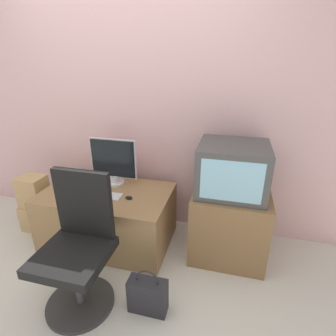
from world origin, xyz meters
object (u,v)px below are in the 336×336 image
mouse (129,198)px  crt_tv (232,169)px  cardboard_box_lower (39,216)px  main_monitor (113,162)px  office_chair (78,251)px  keyboard (103,195)px  handbag (148,295)px

mouse → crt_tv: 0.95m
mouse → cardboard_box_lower: bearing=176.4°
main_monitor → office_chair: (0.12, -0.91, -0.33)m
keyboard → cardboard_box_lower: bearing=174.9°
keyboard → crt_tv: size_ratio=0.62×
cardboard_box_lower → handbag: size_ratio=0.78×
crt_tv → office_chair: bearing=-141.1°
office_chair → cardboard_box_lower: 1.24m
office_chair → cardboard_box_lower: bearing=144.1°
main_monitor → handbag: (0.64, -0.89, -0.64)m
keyboard → office_chair: office_chair is taller
handbag → mouse: bearing=121.2°
crt_tv → handbag: 1.20m
crt_tv → cardboard_box_lower: (-1.99, -0.12, -0.73)m
cardboard_box_lower → handbag: bearing=-24.8°
keyboard → mouse: (0.25, 0.01, 0.01)m
mouse → handbag: bearing=-58.8°
main_monitor → crt_tv: bearing=-4.1°
keyboard → crt_tv: 1.20m
mouse → office_chair: bearing=-102.2°
main_monitor → cardboard_box_lower: 1.08m
crt_tv → main_monitor: bearing=175.9°
crt_tv → cardboard_box_lower: crt_tv is taller
main_monitor → keyboard: (0.01, -0.28, -0.23)m
office_chair → cardboard_box_lower: office_chair is taller
office_chair → crt_tv: bearing=38.9°
cardboard_box_lower → main_monitor: bearing=13.3°
main_monitor → cardboard_box_lower: main_monitor is taller
keyboard → office_chair: size_ratio=0.35×
keyboard → office_chair: bearing=-79.4°
keyboard → handbag: size_ratio=0.95×
office_chair → handbag: (0.51, 0.02, -0.31)m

